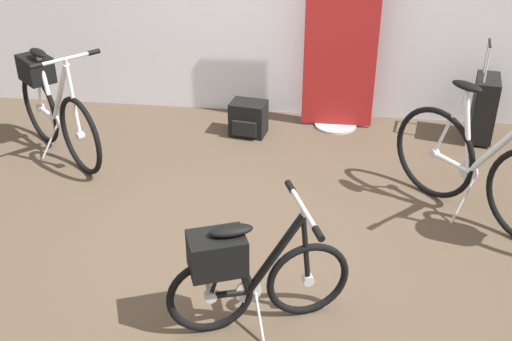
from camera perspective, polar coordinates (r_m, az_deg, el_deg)
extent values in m
plane|color=brown|center=(3.94, -1.30, -7.95)|extent=(6.83, 6.83, 0.00)
cylinder|color=#B7B7BC|center=(5.61, 7.11, 4.07)|extent=(0.36, 0.36, 0.02)
cube|color=#A51E1E|center=(5.31, 7.68, 12.37)|extent=(0.60, 0.02, 1.68)
torus|color=black|center=(3.44, 4.66, -9.67)|extent=(0.44, 0.21, 0.46)
cylinder|color=#B7B7BC|center=(3.44, 4.66, -9.67)|extent=(0.07, 0.07, 0.06)
torus|color=black|center=(3.33, -4.08, -11.11)|extent=(0.44, 0.21, 0.46)
cylinder|color=#B7B7BC|center=(3.33, -4.08, -11.11)|extent=(0.07, 0.07, 0.06)
cylinder|color=black|center=(3.35, -2.38, -10.92)|extent=(0.20, 0.11, 0.05)
cylinder|color=black|center=(3.27, 1.72, -7.49)|extent=(0.31, 0.16, 0.45)
cylinder|color=black|center=(3.24, -1.44, -8.30)|extent=(0.12, 0.08, 0.38)
cylinder|color=black|center=(3.35, -2.38, -10.92)|extent=(0.20, 0.10, 0.04)
cylinder|color=black|center=(3.31, 4.46, -6.96)|extent=(0.08, 0.05, 0.41)
cylinder|color=black|center=(3.22, -3.18, -8.49)|extent=(0.13, 0.07, 0.37)
ellipsoid|color=black|center=(3.11, -2.24, -5.38)|extent=(0.24, 0.17, 0.05)
cylinder|color=#B7B7BC|center=(3.17, 4.25, -3.74)|extent=(0.03, 0.03, 0.04)
cylinder|color=#B7B7BC|center=(3.16, 4.27, -3.44)|extent=(0.19, 0.42, 0.03)
cylinder|color=black|center=(2.99, 5.60, -5.64)|extent=(0.07, 0.10, 0.04)
cylinder|color=black|center=(3.34, 3.08, -1.46)|extent=(0.07, 0.10, 0.04)
cylinder|color=#B7B7BC|center=(3.37, -0.69, -10.73)|extent=(0.14, 0.07, 0.14)
cylinder|color=#B7B7BC|center=(3.39, 0.32, -13.06)|extent=(0.09, 0.18, 0.22)
cube|color=black|center=(3.17, -3.50, -7.39)|extent=(0.33, 0.29, 0.20)
torus|color=black|center=(4.58, 15.61, 1.52)|extent=(0.49, 0.50, 0.66)
cylinder|color=#B7B7BC|center=(4.58, 15.61, 1.52)|extent=(0.08, 0.08, 0.06)
cylinder|color=silver|center=(4.51, 17.01, 0.74)|extent=(0.23, 0.23, 0.05)
cylinder|color=silver|center=(4.22, 21.31, 2.46)|extent=(0.34, 0.35, 0.63)
cylinder|color=silver|center=(4.36, 18.37, 3.36)|extent=(0.14, 0.14, 0.55)
cylinder|color=silver|center=(4.51, 17.01, 0.74)|extent=(0.22, 0.22, 0.04)
cylinder|color=silver|center=(4.43, 16.90, 4.13)|extent=(0.15, 0.15, 0.53)
ellipsoid|color=black|center=(4.28, 18.33, 7.17)|extent=(0.22, 0.22, 0.05)
cylinder|color=#B7B7BC|center=(4.45, 18.45, -0.07)|extent=(0.11, 0.11, 0.14)
cylinder|color=#B7B7BC|center=(4.44, 17.99, -2.54)|extent=(0.15, 0.15, 0.31)
torus|color=black|center=(4.89, -15.42, 3.00)|extent=(0.47, 0.43, 0.60)
cylinder|color=#B7B7BC|center=(4.89, -15.42, 3.00)|extent=(0.08, 0.08, 0.06)
torus|color=black|center=(5.48, -18.72, 5.36)|extent=(0.47, 0.43, 0.60)
cylinder|color=#B7B7BC|center=(5.48, -18.72, 5.36)|extent=(0.08, 0.08, 0.06)
cylinder|color=silver|center=(5.37, -18.13, 4.88)|extent=(0.22, 0.20, 0.05)
cylinder|color=silver|center=(4.99, -17.08, 6.61)|extent=(0.33, 0.31, 0.58)
cylinder|color=silver|center=(5.21, -18.19, 7.03)|extent=(0.13, 0.12, 0.50)
cylinder|color=silver|center=(5.37, -18.13, 4.88)|extent=(0.21, 0.20, 0.04)
cylinder|color=silver|center=(4.81, -15.99, 5.99)|extent=(0.08, 0.08, 0.54)
cylinder|color=silver|center=(5.33, -18.79, 7.48)|extent=(0.14, 0.13, 0.49)
ellipsoid|color=black|center=(5.17, -18.91, 9.93)|extent=(0.22, 0.21, 0.05)
cylinder|color=#B7B7BC|center=(4.73, -16.62, 9.30)|extent=(0.03, 0.03, 0.04)
cylinder|color=#B7B7BC|center=(4.72, -16.66, 9.53)|extent=(0.31, 0.34, 0.03)
cylinder|color=black|center=(4.65, -19.10, 8.81)|extent=(0.09, 0.09, 0.04)
cylinder|color=black|center=(4.81, -14.29, 10.21)|extent=(0.09, 0.09, 0.04)
cylinder|color=#B7B7BC|center=(5.26, -17.52, 4.38)|extent=(0.11, 0.10, 0.14)
cylinder|color=#B7B7BC|center=(5.25, -17.93, 2.44)|extent=(0.14, 0.15, 0.28)
cube|color=black|center=(5.31, -19.06, 8.59)|extent=(0.34, 0.34, 0.20)
cube|color=black|center=(5.55, 19.68, 5.27)|extent=(0.24, 0.38, 0.52)
cylinder|color=#B7B7BC|center=(5.30, 19.93, 8.80)|extent=(0.02, 0.02, 0.28)
cylinder|color=#B7B7BC|center=(5.52, 19.89, 9.59)|extent=(0.02, 0.02, 0.28)
cylinder|color=black|center=(5.37, 20.16, 10.60)|extent=(0.06, 0.23, 0.02)
cylinder|color=black|center=(5.55, 19.80, 2.24)|extent=(0.04, 0.03, 0.04)
cylinder|color=black|center=(5.77, 19.77, 3.33)|extent=(0.04, 0.03, 0.04)
cube|color=black|center=(5.38, -0.68, 4.70)|extent=(0.32, 0.26, 0.29)
cube|color=black|center=(5.29, -1.06, 3.74)|extent=(0.21, 0.06, 0.13)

